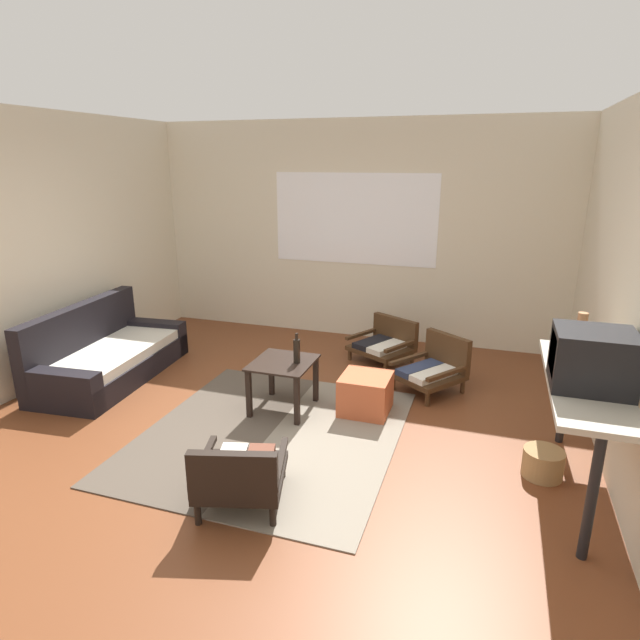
{
  "coord_description": "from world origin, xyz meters",
  "views": [
    {
      "loc": [
        1.69,
        -3.43,
        2.22
      ],
      "look_at": [
        0.17,
        1.15,
        0.75
      ],
      "focal_mm": 29.69,
      "sensor_mm": 36.0,
      "label": 1
    }
  ],
  "objects_px": {
    "ottoman_orange": "(366,394)",
    "glass_bottle": "(297,350)",
    "couch": "(107,357)",
    "wicker_basket": "(543,463)",
    "console_shelf": "(584,391)",
    "clay_vase": "(579,341)",
    "crt_television": "(592,359)",
    "armchair_striped_foreground": "(240,474)",
    "armchair_corner": "(434,367)",
    "coffee_table": "(283,372)",
    "armchair_by_window": "(385,342)"
  },
  "relations": [
    {
      "from": "armchair_corner",
      "to": "clay_vase",
      "type": "distance_m",
      "value": 1.64
    },
    {
      "from": "couch",
      "to": "glass_bottle",
      "type": "distance_m",
      "value": 2.22
    },
    {
      "from": "armchair_by_window",
      "to": "glass_bottle",
      "type": "relative_size",
      "value": 2.92
    },
    {
      "from": "armchair_striped_foreground",
      "to": "glass_bottle",
      "type": "distance_m",
      "value": 1.48
    },
    {
      "from": "coffee_table",
      "to": "console_shelf",
      "type": "xyz_separation_m",
      "value": [
        2.37,
        -0.52,
        0.38
      ]
    },
    {
      "from": "console_shelf",
      "to": "armchair_striped_foreground",
      "type": "bearing_deg",
      "value": -156.91
    },
    {
      "from": "glass_bottle",
      "to": "coffee_table",
      "type": "bearing_deg",
      "value": -171.34
    },
    {
      "from": "crt_television",
      "to": "ottoman_orange",
      "type": "bearing_deg",
      "value": 152.75
    },
    {
      "from": "armchair_striped_foreground",
      "to": "wicker_basket",
      "type": "bearing_deg",
      "value": 27.79
    },
    {
      "from": "ottoman_orange",
      "to": "glass_bottle",
      "type": "relative_size",
      "value": 1.58
    },
    {
      "from": "armchair_striped_foreground",
      "to": "wicker_basket",
      "type": "height_order",
      "value": "armchair_striped_foreground"
    },
    {
      "from": "console_shelf",
      "to": "armchair_corner",
      "type": "bearing_deg",
      "value": 128.14
    },
    {
      "from": "crt_television",
      "to": "glass_bottle",
      "type": "distance_m",
      "value": 2.38
    },
    {
      "from": "couch",
      "to": "wicker_basket",
      "type": "relative_size",
      "value": 6.38
    },
    {
      "from": "wicker_basket",
      "to": "clay_vase",
      "type": "bearing_deg",
      "value": 62.04
    },
    {
      "from": "crt_television",
      "to": "glass_bottle",
      "type": "relative_size",
      "value": 1.71
    },
    {
      "from": "ottoman_orange",
      "to": "console_shelf",
      "type": "relative_size",
      "value": 0.29
    },
    {
      "from": "wicker_basket",
      "to": "armchair_corner",
      "type": "bearing_deg",
      "value": 126.11
    },
    {
      "from": "console_shelf",
      "to": "crt_television",
      "type": "xyz_separation_m",
      "value": [
        -0.0,
        -0.13,
        0.28
      ]
    },
    {
      "from": "armchair_by_window",
      "to": "armchair_corner",
      "type": "relative_size",
      "value": 1.02
    },
    {
      "from": "armchair_by_window",
      "to": "couch",
      "type": "bearing_deg",
      "value": -151.87
    },
    {
      "from": "armchair_by_window",
      "to": "console_shelf",
      "type": "distance_m",
      "value": 2.76
    },
    {
      "from": "armchair_by_window",
      "to": "clay_vase",
      "type": "bearing_deg",
      "value": -43.17
    },
    {
      "from": "glass_bottle",
      "to": "ottoman_orange",
      "type": "bearing_deg",
      "value": 15.65
    },
    {
      "from": "console_shelf",
      "to": "clay_vase",
      "type": "height_order",
      "value": "clay_vase"
    },
    {
      "from": "coffee_table",
      "to": "glass_bottle",
      "type": "height_order",
      "value": "glass_bottle"
    },
    {
      "from": "glass_bottle",
      "to": "wicker_basket",
      "type": "xyz_separation_m",
      "value": [
        2.07,
        -0.42,
        -0.49
      ]
    },
    {
      "from": "crt_television",
      "to": "armchair_by_window",
      "type": "bearing_deg",
      "value": 128.28
    },
    {
      "from": "armchair_by_window",
      "to": "glass_bottle",
      "type": "height_order",
      "value": "glass_bottle"
    },
    {
      "from": "ottoman_orange",
      "to": "glass_bottle",
      "type": "bearing_deg",
      "value": -164.35
    },
    {
      "from": "console_shelf",
      "to": "glass_bottle",
      "type": "xyz_separation_m",
      "value": [
        -2.24,
        0.54,
        -0.16
      ]
    },
    {
      "from": "ottoman_orange",
      "to": "crt_television",
      "type": "distance_m",
      "value": 2.03
    },
    {
      "from": "console_shelf",
      "to": "crt_television",
      "type": "relative_size",
      "value": 3.21
    },
    {
      "from": "couch",
      "to": "wicker_basket",
      "type": "distance_m",
      "value": 4.29
    },
    {
      "from": "armchair_striped_foreground",
      "to": "ottoman_orange",
      "type": "distance_m",
      "value": 1.67
    },
    {
      "from": "armchair_striped_foreground",
      "to": "armchair_corner",
      "type": "height_order",
      "value": "armchair_corner"
    },
    {
      "from": "ottoman_orange",
      "to": "glass_bottle",
      "type": "distance_m",
      "value": 0.75
    },
    {
      "from": "armchair_striped_foreground",
      "to": "wicker_basket",
      "type": "xyz_separation_m",
      "value": [
        1.93,
        1.02,
        -0.14
      ]
    },
    {
      "from": "armchair_striped_foreground",
      "to": "ottoman_orange",
      "type": "bearing_deg",
      "value": 74.09
    },
    {
      "from": "couch",
      "to": "glass_bottle",
      "type": "height_order",
      "value": "couch"
    },
    {
      "from": "glass_bottle",
      "to": "couch",
      "type": "bearing_deg",
      "value": 177.43
    },
    {
      "from": "armchair_by_window",
      "to": "wicker_basket",
      "type": "bearing_deg",
      "value": -51.09
    },
    {
      "from": "console_shelf",
      "to": "clay_vase",
      "type": "relative_size",
      "value": 4.59
    },
    {
      "from": "coffee_table",
      "to": "armchair_corner",
      "type": "distance_m",
      "value": 1.55
    },
    {
      "from": "coffee_table",
      "to": "crt_television",
      "type": "xyz_separation_m",
      "value": [
        2.36,
        -0.65,
        0.65
      ]
    },
    {
      "from": "armchair_by_window",
      "to": "wicker_basket",
      "type": "xyz_separation_m",
      "value": [
        1.58,
        -1.95,
        -0.11
      ]
    },
    {
      "from": "coffee_table",
      "to": "ottoman_orange",
      "type": "bearing_deg",
      "value": 14.45
    },
    {
      "from": "armchair_striped_foreground",
      "to": "crt_television",
      "type": "distance_m",
      "value": 2.36
    },
    {
      "from": "armchair_by_window",
      "to": "glass_bottle",
      "type": "distance_m",
      "value": 1.65
    },
    {
      "from": "couch",
      "to": "armchair_striped_foreground",
      "type": "height_order",
      "value": "couch"
    }
  ]
}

